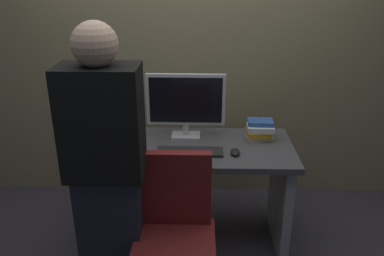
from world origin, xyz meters
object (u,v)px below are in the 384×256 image
object	(u,v)px
office_chair	(175,247)
mouse	(235,152)
person_at_desk	(107,176)
cup_by_monitor	(138,131)
desk	(192,176)
monitor	(186,102)
book_stack	(260,130)
cup_near_keyboard	(127,143)
keyboard	(190,152)

from	to	relation	value
office_chair	mouse	world-z (taller)	office_chair
person_at_desk	cup_by_monitor	xyz separation A→B (m)	(0.05, 0.76, -0.06)
desk	person_at_desk	bearing A→B (deg)	-125.91
cup_by_monitor	monitor	bearing A→B (deg)	0.11
office_chair	cup_by_monitor	world-z (taller)	office_chair
person_at_desk	mouse	size ratio (longest dim) A/B	16.39
person_at_desk	book_stack	xyz separation A→B (m)	(0.90, 0.73, -0.03)
office_chair	cup_near_keyboard	bearing A→B (deg)	121.13
office_chair	mouse	distance (m)	0.72
cup_by_monitor	office_chair	bearing A→B (deg)	-69.24
keyboard	cup_near_keyboard	size ratio (longest dim) A/B	4.26
keyboard	cup_near_keyboard	xyz separation A→B (m)	(-0.41, 0.03, 0.04)
person_at_desk	keyboard	world-z (taller)	person_at_desk
monitor	desk	bearing A→B (deg)	-72.74
desk	monitor	xyz separation A→B (m)	(-0.05, 0.15, 0.49)
office_chair	cup_by_monitor	distance (m)	0.93
office_chair	keyboard	bearing A→B (deg)	82.79
keyboard	cup_near_keyboard	distance (m)	0.42
office_chair	monitor	bearing A→B (deg)	87.69
keyboard	mouse	world-z (taller)	mouse
cup_by_monitor	book_stack	size ratio (longest dim) A/B	0.44
keyboard	mouse	size ratio (longest dim) A/B	4.30
monitor	cup_by_monitor	world-z (taller)	monitor
desk	monitor	bearing A→B (deg)	107.26
mouse	office_chair	bearing A→B (deg)	-124.46
keyboard	cup_by_monitor	world-z (taller)	cup_by_monitor
monitor	cup_by_monitor	size ratio (longest dim) A/B	6.51
book_stack	cup_near_keyboard	bearing A→B (deg)	-166.98
desk	office_chair	size ratio (longest dim) A/B	1.45
office_chair	person_at_desk	xyz separation A→B (m)	(-0.36, 0.05, 0.41)
desk	cup_by_monitor	world-z (taller)	cup_by_monitor
person_at_desk	monitor	bearing A→B (deg)	62.84
cup_by_monitor	book_stack	world-z (taller)	book_stack
person_at_desk	book_stack	bearing A→B (deg)	38.91
monitor	keyboard	world-z (taller)	monitor
office_chair	person_at_desk	distance (m)	0.55
book_stack	office_chair	bearing A→B (deg)	-125.19
office_chair	monitor	distance (m)	0.99
desk	book_stack	xyz separation A→B (m)	(0.47, 0.13, 0.30)
person_at_desk	monitor	distance (m)	0.86
desk	person_at_desk	distance (m)	0.81
monitor	cup_near_keyboard	xyz separation A→B (m)	(-0.38, -0.23, -0.21)
monitor	cup_by_monitor	xyz separation A→B (m)	(-0.34, -0.00, -0.22)
monitor	office_chair	bearing A→B (deg)	-92.31
person_at_desk	keyboard	size ratio (longest dim) A/B	3.81
desk	cup_near_keyboard	bearing A→B (deg)	-169.38
desk	mouse	distance (m)	0.40
person_at_desk	cup_by_monitor	distance (m)	0.76
mouse	cup_near_keyboard	xyz separation A→B (m)	(-0.70, 0.05, 0.03)
person_at_desk	book_stack	world-z (taller)	person_at_desk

